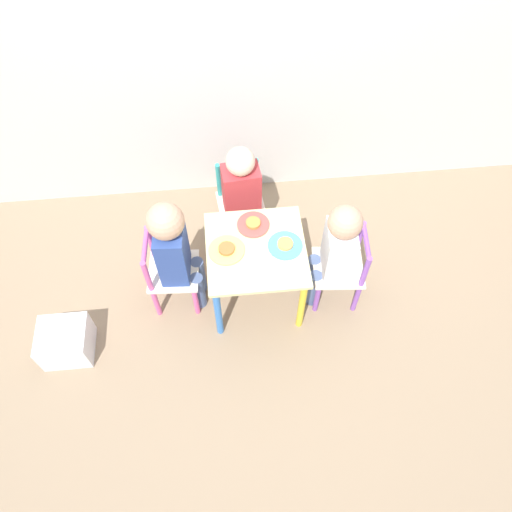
{
  "coord_description": "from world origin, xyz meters",
  "views": [
    {
      "loc": [
        -0.14,
        -1.4,
        2.48
      ],
      "look_at": [
        0.0,
        0.0,
        0.38
      ],
      "focal_mm": 35.0,
      "sensor_mm": 36.0,
      "label": 1
    }
  ],
  "objects": [
    {
      "name": "ground_plane",
      "position": [
        0.0,
        0.0,
        0.0
      ],
      "size": [
        6.0,
        6.0,
        0.0
      ],
      "primitive_type": "plane",
      "color": "#8C755B"
    },
    {
      "name": "kids_table",
      "position": [
        0.0,
        0.0,
        0.37
      ],
      "size": [
        0.49,
        0.49,
        0.45
      ],
      "color": "beige",
      "rests_on": "ground_plane"
    },
    {
      "name": "chair_pink",
      "position": [
        -0.46,
        0.03,
        0.25
      ],
      "size": [
        0.28,
        0.28,
        0.51
      ],
      "rotation": [
        0.0,
        0.0,
        1.51
      ],
      "color": "silver",
      "rests_on": "ground_plane"
    },
    {
      "name": "chair_purple",
      "position": [
        0.45,
        -0.04,
        0.25
      ],
      "size": [
        0.28,
        0.28,
        0.51
      ],
      "rotation": [
        0.0,
        0.0,
        -1.66
      ],
      "color": "silver",
      "rests_on": "ground_plane"
    },
    {
      "name": "chair_teal",
      "position": [
        -0.04,
        0.45,
        0.25
      ],
      "size": [
        0.28,
        0.28,
        0.51
      ],
      "rotation": [
        0.0,
        0.0,
        0.1
      ],
      "color": "silver",
      "rests_on": "ground_plane"
    },
    {
      "name": "child_left",
      "position": [
        -0.4,
        0.02,
        0.47
      ],
      "size": [
        0.23,
        0.21,
        0.78
      ],
      "rotation": [
        0.0,
        0.0,
        1.51
      ],
      "color": "#4C608E",
      "rests_on": "ground_plane"
    },
    {
      "name": "child_right",
      "position": [
        0.39,
        -0.03,
        0.44
      ],
      "size": [
        0.22,
        0.21,
        0.74
      ],
      "rotation": [
        0.0,
        0.0,
        -1.66
      ],
      "color": "#4C608E",
      "rests_on": "ground_plane"
    },
    {
      "name": "child_back",
      "position": [
        -0.04,
        0.39,
        0.42
      ],
      "size": [
        0.21,
        0.22,
        0.72
      ],
      "rotation": [
        0.0,
        0.0,
        0.1
      ],
      "color": "#7A6B5B",
      "rests_on": "ground_plane"
    },
    {
      "name": "plate_left",
      "position": [
        -0.15,
        0.0,
        0.46
      ],
      "size": [
        0.18,
        0.18,
        0.03
      ],
      "color": "#EADB66",
      "rests_on": "kids_table"
    },
    {
      "name": "plate_right",
      "position": [
        0.15,
        0.0,
        0.46
      ],
      "size": [
        0.17,
        0.17,
        0.03
      ],
      "color": "#4C9EE0",
      "rests_on": "kids_table"
    },
    {
      "name": "plate_back",
      "position": [
        0.0,
        0.15,
        0.46
      ],
      "size": [
        0.17,
        0.17,
        0.03
      ],
      "color": "#E54C47",
      "rests_on": "kids_table"
    },
    {
      "name": "storage_bin",
      "position": [
        -1.01,
        -0.24,
        0.1
      ],
      "size": [
        0.25,
        0.23,
        0.2
      ],
      "color": "silver",
      "rests_on": "ground_plane"
    }
  ]
}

